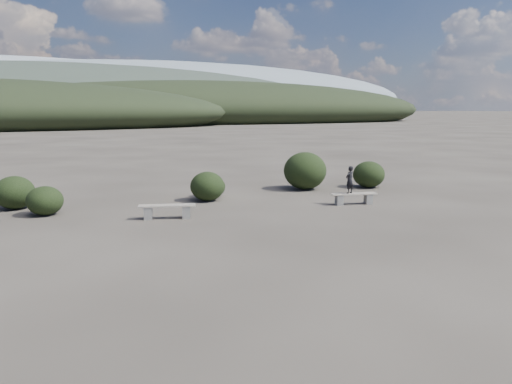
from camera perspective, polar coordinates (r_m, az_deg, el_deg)
name	(u,v)px	position (r m, az deg, el deg)	size (l,w,h in m)	color
ground	(347,262)	(11.42, 10.32, -7.90)	(1200.00, 1200.00, 0.00)	#332D27
bench_left	(167,210)	(15.74, -10.11, -2.08)	(1.79, 0.83, 0.44)	#65635E
bench_right	(354,198)	(18.14, 11.11, -0.64)	(1.67, 0.71, 0.41)	#65635E
seated_person	(350,180)	(17.98, 10.65, 1.38)	(0.36, 0.23, 0.98)	black
shrub_a	(45,201)	(17.37, -22.98, -0.92)	(1.15, 1.15, 0.94)	black
shrub_b	(207,186)	(18.57, -5.59, 0.65)	(1.27, 1.27, 1.09)	black
shrub_c	(212,187)	(19.37, -5.01, 0.61)	(1.01, 1.01, 0.81)	black
shrub_d	(305,171)	(21.22, 5.62, 2.43)	(1.81, 1.81, 1.58)	black
shrub_e	(369,174)	(22.18, 12.77, 1.98)	(1.37, 1.37, 1.14)	black
shrub_f	(14,193)	(18.87, -25.88, -0.06)	(1.34, 1.34, 1.13)	black
mountain_ridges	(33,97)	(348.16, -24.11, 9.91)	(500.00, 400.00, 56.00)	black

